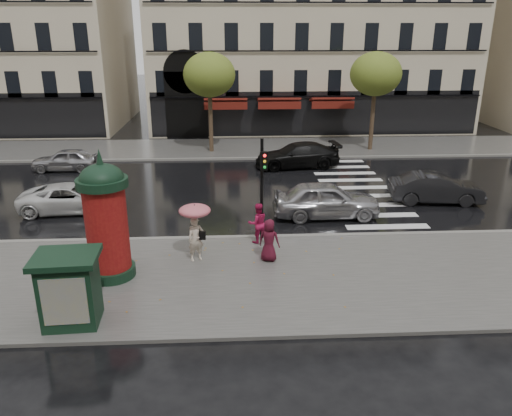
{
  "coord_description": "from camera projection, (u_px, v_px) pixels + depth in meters",
  "views": [
    {
      "loc": [
        -0.7,
        -15.58,
        8.06
      ],
      "look_at": [
        0.19,
        1.5,
        1.87
      ],
      "focal_mm": 35.0,
      "sensor_mm": 36.0,
      "label": 1
    }
  ],
  "objects": [
    {
      "name": "near_sidewalk",
      "position": [
        253.0,
        278.0,
        16.92
      ],
      "size": [
        90.0,
        7.0,
        0.12
      ],
      "primitive_type": "cube",
      "color": "#474744",
      "rests_on": "ground"
    },
    {
      "name": "woman_umbrella",
      "position": [
        195.0,
        223.0,
        17.66
      ],
      "size": [
        1.13,
        1.13,
        2.17
      ],
      "color": "beige",
      "rests_on": "near_sidewalk"
    },
    {
      "name": "far_kerb",
      "position": [
        241.0,
        158.0,
        32.41
      ],
      "size": [
        90.0,
        0.25,
        0.14
      ],
      "primitive_type": "cube",
      "color": "slate",
      "rests_on": "ground"
    },
    {
      "name": "newsstand",
      "position": [
        70.0,
        288.0,
        13.92
      ],
      "size": [
        1.84,
        1.58,
        2.12
      ],
      "color": "black",
      "rests_on": "near_sidewalk"
    },
    {
      "name": "car_white",
      "position": [
        72.0,
        198.0,
        23.09
      ],
      "size": [
        4.78,
        2.46,
        1.29
      ],
      "primitive_type": "imported",
      "rotation": [
        0.0,
        0.0,
        1.64
      ],
      "color": "silver",
      "rests_on": "ground"
    },
    {
      "name": "tree_far_left",
      "position": [
        209.0,
        75.0,
        32.46
      ],
      "size": [
        3.4,
        3.4,
        6.64
      ],
      "color": "#38281C",
      "rests_on": "ground"
    },
    {
      "name": "car_black",
      "position": [
        297.0,
        155.0,
        30.44
      ],
      "size": [
        5.32,
        2.65,
        1.49
      ],
      "primitive_type": "imported",
      "rotation": [
        0.0,
        0.0,
        -1.46
      ],
      "color": "black",
      "rests_on": "ground"
    },
    {
      "name": "car_darkgrey",
      "position": [
        436.0,
        188.0,
        24.25
      ],
      "size": [
        4.57,
        2.04,
        1.46
      ],
      "primitive_type": "imported",
      "rotation": [
        0.0,
        0.0,
        1.45
      ],
      "color": "black",
      "rests_on": "ground"
    },
    {
      "name": "car_silver",
      "position": [
        326.0,
        200.0,
        22.35
      ],
      "size": [
        4.78,
        1.94,
        1.63
      ],
      "primitive_type": "imported",
      "rotation": [
        0.0,
        0.0,
        1.58
      ],
      "color": "#A4A3A8",
      "rests_on": "ground"
    },
    {
      "name": "traffic_light",
      "position": [
        262.0,
        180.0,
        19.12
      ],
      "size": [
        0.29,
        0.4,
        4.05
      ],
      "color": "black",
      "rests_on": "near_sidewalk"
    },
    {
      "name": "near_kerb",
      "position": [
        249.0,
        237.0,
        20.2
      ],
      "size": [
        90.0,
        0.25,
        0.14
      ],
      "primitive_type": "cube",
      "color": "slate",
      "rests_on": "ground"
    },
    {
      "name": "zebra_crossing",
      "position": [
        356.0,
        188.0,
        26.72
      ],
      "size": [
        3.6,
        11.75,
        0.01
      ],
      "primitive_type": "cube",
      "color": "silver",
      "rests_on": "ground"
    },
    {
      "name": "car_far_silver",
      "position": [
        65.0,
        160.0,
        29.76
      ],
      "size": [
        3.88,
        1.59,
        1.32
      ],
      "primitive_type": "imported",
      "rotation": [
        0.0,
        0.0,
        -1.56
      ],
      "color": "#9B9B9F",
      "rests_on": "ground"
    },
    {
      "name": "ground",
      "position": [
        253.0,
        273.0,
        17.41
      ],
      "size": [
        160.0,
        160.0,
        0.0
      ],
      "primitive_type": "plane",
      "color": "black",
      "rests_on": "ground"
    },
    {
      "name": "far_sidewalk",
      "position": [
        240.0,
        148.0,
        35.23
      ],
      "size": [
        90.0,
        6.0,
        0.12
      ],
      "primitive_type": "cube",
      "color": "#474744",
      "rests_on": "ground"
    },
    {
      "name": "tree_far_right",
      "position": [
        376.0,
        74.0,
        32.99
      ],
      "size": [
        3.4,
        3.4,
        6.64
      ],
      "color": "#38281C",
      "rests_on": "ground"
    },
    {
      "name": "woman_red",
      "position": [
        258.0,
        223.0,
        19.36
      ],
      "size": [
        0.91,
        0.79,
        1.61
      ],
      "primitive_type": "imported",
      "rotation": [
        0.0,
        0.0,
        3.4
      ],
      "color": "#A41441",
      "rests_on": "near_sidewalk"
    },
    {
      "name": "morris_column",
      "position": [
        106.0,
        217.0,
        16.27
      ],
      "size": [
        1.64,
        1.64,
        4.42
      ],
      "color": "black",
      "rests_on": "near_sidewalk"
    },
    {
      "name": "man_burgundy",
      "position": [
        269.0,
        240.0,
        17.85
      ],
      "size": [
        0.89,
        0.73,
        1.57
      ],
      "primitive_type": "imported",
      "rotation": [
        0.0,
        0.0,
        2.8
      ],
      "color": "#470E1D",
      "rests_on": "near_sidewalk"
    }
  ]
}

